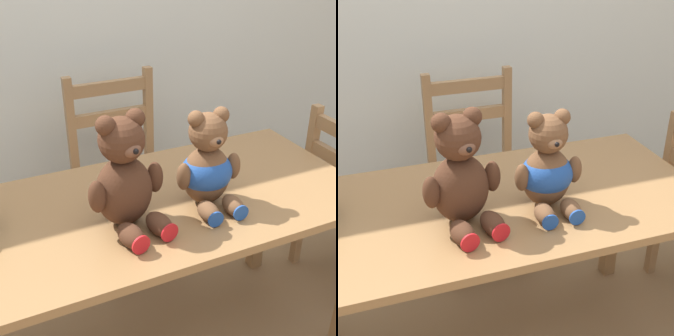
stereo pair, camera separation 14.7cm
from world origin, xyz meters
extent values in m
cube|color=olive|center=(0.00, 0.35, 0.72)|extent=(1.46, 0.71, 0.03)
cube|color=olive|center=(0.68, 0.66, 0.35)|extent=(0.06, 0.06, 0.71)
cube|color=#997047|center=(0.12, 0.98, 0.45)|extent=(0.44, 0.40, 0.03)
cube|color=#997047|center=(0.31, 0.80, 0.22)|extent=(0.04, 0.04, 0.44)
cube|color=#997047|center=(-0.08, 0.80, 0.22)|extent=(0.04, 0.04, 0.44)
cube|color=#997047|center=(0.31, 1.16, 0.48)|extent=(0.04, 0.04, 0.96)
cube|color=#997047|center=(-0.08, 1.16, 0.48)|extent=(0.04, 0.04, 0.96)
cube|color=#997047|center=(0.12, 1.16, 0.89)|extent=(0.36, 0.03, 0.06)
cube|color=#997047|center=(0.12, 1.16, 0.74)|extent=(0.36, 0.03, 0.06)
cube|color=#997047|center=(0.89, 0.59, 0.43)|extent=(0.04, 0.04, 0.87)
ellipsoid|color=#472819|center=(-0.14, 0.28, 0.85)|extent=(0.21, 0.19, 0.22)
sphere|color=#472819|center=(-0.14, 0.28, 1.02)|extent=(0.14, 0.14, 0.14)
sphere|color=#472819|center=(-0.09, 0.29, 1.08)|extent=(0.06, 0.06, 0.06)
sphere|color=#472819|center=(-0.19, 0.27, 1.08)|extent=(0.06, 0.06, 0.06)
ellipsoid|color=brown|center=(-0.13, 0.23, 1.01)|extent=(0.07, 0.06, 0.04)
sphere|color=black|center=(-0.12, 0.21, 1.02)|extent=(0.02, 0.02, 0.02)
ellipsoid|color=#472819|center=(-0.03, 0.28, 0.88)|extent=(0.06, 0.06, 0.11)
ellipsoid|color=#472819|center=(-0.23, 0.25, 0.88)|extent=(0.06, 0.06, 0.11)
ellipsoid|color=#472819|center=(-0.07, 0.18, 0.77)|extent=(0.09, 0.12, 0.07)
cylinder|color=red|center=(-0.06, 0.12, 0.77)|extent=(0.06, 0.02, 0.06)
ellipsoid|color=#472819|center=(-0.17, 0.16, 0.77)|extent=(0.09, 0.12, 0.07)
cylinder|color=red|center=(-0.16, 0.11, 0.77)|extent=(0.06, 0.02, 0.06)
ellipsoid|color=brown|center=(0.15, 0.28, 0.84)|extent=(0.17, 0.14, 0.20)
sphere|color=brown|center=(0.15, 0.28, 1.00)|extent=(0.13, 0.13, 0.13)
sphere|color=brown|center=(0.20, 0.28, 1.05)|extent=(0.05, 0.05, 0.05)
sphere|color=brown|center=(0.11, 0.28, 1.05)|extent=(0.05, 0.05, 0.05)
ellipsoid|color=#8C5F3F|center=(0.15, 0.24, 0.99)|extent=(0.05, 0.05, 0.04)
sphere|color=black|center=(0.15, 0.21, 0.99)|extent=(0.02, 0.02, 0.02)
ellipsoid|color=brown|center=(0.24, 0.26, 0.86)|extent=(0.05, 0.05, 0.09)
ellipsoid|color=brown|center=(0.06, 0.27, 0.86)|extent=(0.05, 0.05, 0.09)
ellipsoid|color=brown|center=(0.20, 0.18, 0.77)|extent=(0.06, 0.10, 0.06)
cylinder|color=#1E4793|center=(0.19, 0.13, 0.77)|extent=(0.05, 0.01, 0.05)
ellipsoid|color=brown|center=(0.10, 0.18, 0.77)|extent=(0.06, 0.10, 0.06)
cylinder|color=#1E4793|center=(0.10, 0.13, 0.77)|extent=(0.05, 0.01, 0.05)
ellipsoid|color=#1E4793|center=(0.15, 0.28, 0.85)|extent=(0.18, 0.16, 0.15)
camera|label=1|loc=(-0.54, -0.89, 1.59)|focal=50.00mm
camera|label=2|loc=(-0.41, -0.95, 1.59)|focal=50.00mm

